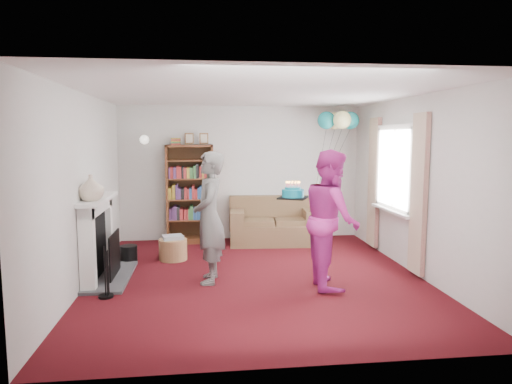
{
  "coord_description": "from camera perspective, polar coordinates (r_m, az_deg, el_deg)",
  "views": [
    {
      "loc": [
        -0.72,
        -6.06,
        1.92
      ],
      "look_at": [
        0.07,
        0.6,
        1.11
      ],
      "focal_mm": 32.0,
      "sensor_mm": 36.0,
      "label": 1
    }
  ],
  "objects": [
    {
      "name": "ground",
      "position": [
        6.4,
        0.05,
        -10.61
      ],
      "size": [
        5.0,
        5.0,
        0.0
      ],
      "primitive_type": "plane",
      "color": "#38080E",
      "rests_on": "ground"
    },
    {
      "name": "person_striped",
      "position": [
        6.05,
        -5.84,
        -3.2
      ],
      "size": [
        0.46,
        0.66,
        1.74
      ],
      "primitive_type": "imported",
      "rotation": [
        0.0,
        0.0,
        -1.64
      ],
      "color": "black",
      "rests_on": "ground"
    },
    {
      "name": "person_magenta",
      "position": [
        5.93,
        9.4,
        -3.29
      ],
      "size": [
        0.71,
        0.89,
        1.77
      ],
      "primitive_type": "imported",
      "rotation": [
        0.0,
        0.0,
        1.52
      ],
      "color": "#AE227C",
      "rests_on": "ground"
    },
    {
      "name": "balloons",
      "position": [
        8.34,
        10.26,
        8.8
      ],
      "size": [
        0.87,
        0.75,
        1.73
      ],
      "color": "#3F3F3F",
      "rests_on": "ground"
    },
    {
      "name": "ceiling",
      "position": [
        6.14,
        0.05,
        12.31
      ],
      "size": [
        4.5,
        5.0,
        0.01
      ],
      "primitive_type": "cube",
      "color": "white",
      "rests_on": "wall_back"
    },
    {
      "name": "wall_right",
      "position": [
        6.79,
        19.35,
        0.79
      ],
      "size": [
        0.02,
        5.0,
        2.5
      ],
      "primitive_type": "cube",
      "color": "silver",
      "rests_on": "ground"
    },
    {
      "name": "wall_back",
      "position": [
        8.63,
        -1.92,
        2.39
      ],
      "size": [
        4.5,
        0.02,
        2.5
      ],
      "primitive_type": "cube",
      "color": "silver",
      "rests_on": "ground"
    },
    {
      "name": "bookcase",
      "position": [
        8.43,
        -8.24,
        -0.3
      ],
      "size": [
        0.85,
        0.42,
        2.0
      ],
      "color": "#472B14",
      "rests_on": "ground"
    },
    {
      "name": "window_bay",
      "position": [
        7.32,
        16.89,
        0.92
      ],
      "size": [
        0.14,
        2.02,
        2.2
      ],
      "color": "white",
      "rests_on": "ground"
    },
    {
      "name": "fireplace",
      "position": [
        6.56,
        -18.69,
        -5.93
      ],
      "size": [
        0.55,
        1.8,
        1.12
      ],
      "color": "#3F3F42",
      "rests_on": "ground"
    },
    {
      "name": "sofa",
      "position": [
        8.39,
        2.15,
        -4.18
      ],
      "size": [
        1.57,
        0.83,
        0.83
      ],
      "rotation": [
        0.0,
        0.0,
        -0.08
      ],
      "color": "brown",
      "rests_on": "ground"
    },
    {
      "name": "birthday_cake",
      "position": [
        6.01,
        4.64,
        -0.17
      ],
      "size": [
        0.35,
        0.35,
        0.22
      ],
      "rotation": [
        0.0,
        0.0,
        -0.43
      ],
      "color": "black",
      "rests_on": "ground"
    },
    {
      "name": "wall_sconce",
      "position": [
        8.49,
        -13.78,
        6.39
      ],
      "size": [
        0.16,
        0.23,
        0.16
      ],
      "color": "gold",
      "rests_on": "ground"
    },
    {
      "name": "mantel_vase",
      "position": [
        6.11,
        -19.92,
        0.51
      ],
      "size": [
        0.4,
        0.4,
        0.33
      ],
      "primitive_type": "imported",
      "rotation": [
        0.0,
        0.0,
        0.34
      ],
      "color": "beige",
      "rests_on": "fireplace"
    },
    {
      "name": "wall_left",
      "position": [
        6.29,
        -20.84,
        0.28
      ],
      "size": [
        0.02,
        5.0,
        2.5
      ],
      "primitive_type": "cube",
      "color": "silver",
      "rests_on": "ground"
    },
    {
      "name": "wicker_basket",
      "position": [
        7.35,
        -10.33,
        -6.97
      ],
      "size": [
        0.44,
        0.44,
        0.39
      ],
      "rotation": [
        0.0,
        0.0,
        0.25
      ],
      "color": "#A3784C",
      "rests_on": "ground"
    }
  ]
}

